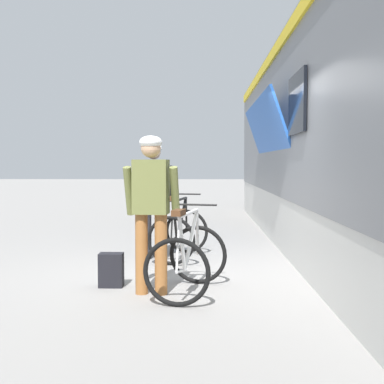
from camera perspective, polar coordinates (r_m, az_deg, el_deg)
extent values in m
plane|color=gray|center=(6.61, 0.34, -9.49)|extent=(80.00, 80.00, 0.00)
cube|color=#2356B2|center=(9.54, 8.85, 5.27)|extent=(0.60, 4.17, 1.62)
cube|color=yellow|center=(8.03, 10.68, 17.35)|extent=(0.04, 15.85, 0.20)
cube|color=black|center=(6.91, 11.77, 9.77)|extent=(0.04, 1.10, 0.80)
cylinder|color=#232328|center=(7.74, -5.12, -4.24)|extent=(0.14, 0.14, 0.90)
cylinder|color=#232328|center=(7.69, -3.54, -4.29)|extent=(0.14, 0.14, 0.90)
cube|color=black|center=(7.65, -4.36, 1.31)|extent=(0.41, 0.30, 0.60)
cylinder|color=black|center=(7.77, -6.13, 0.96)|extent=(0.13, 0.27, 0.56)
cylinder|color=black|center=(7.63, -2.40, 0.94)|extent=(0.13, 0.27, 0.56)
sphere|color=beige|center=(7.65, -4.37, 4.53)|extent=(0.22, 0.22, 0.22)
ellipsoid|color=white|center=(7.65, -4.38, 4.98)|extent=(0.30, 0.31, 0.14)
cylinder|color=#935B2D|center=(5.69, -5.72, -6.97)|extent=(0.14, 0.14, 0.90)
cylinder|color=#935B2D|center=(5.64, -3.53, -7.04)|extent=(0.14, 0.14, 0.90)
cube|color=olive|center=(5.58, -4.66, 0.59)|extent=(0.40, 0.28, 0.60)
cylinder|color=olive|center=(5.68, -7.14, 0.12)|extent=(0.12, 0.27, 0.56)
cylinder|color=olive|center=(5.57, -1.96, 0.08)|extent=(0.12, 0.27, 0.56)
sphere|color=tan|center=(5.58, -4.68, 5.01)|extent=(0.22, 0.22, 0.22)
ellipsoid|color=white|center=(5.58, -4.69, 5.63)|extent=(0.28, 0.30, 0.14)
torus|color=black|center=(8.22, -0.61, -4.46)|extent=(0.71, 0.18, 0.71)
torus|color=black|center=(7.24, -2.38, -5.52)|extent=(0.71, 0.18, 0.71)
cylinder|color=black|center=(7.84, -1.18, -3.00)|extent=(0.16, 0.64, 0.63)
cylinder|color=black|center=(7.70, -1.38, -0.87)|extent=(0.20, 0.84, 0.04)
cylinder|color=black|center=(7.43, -1.93, -3.35)|extent=(0.09, 0.28, 0.62)
cylinder|color=black|center=(7.41, -2.03, -5.52)|extent=(0.09, 0.36, 0.08)
cylinder|color=black|center=(7.26, -2.26, -3.30)|extent=(0.05, 0.15, 0.56)
cylinder|color=black|center=(8.16, -0.65, -2.57)|extent=(0.05, 0.09, 0.55)
cylinder|color=black|center=(8.11, -0.69, -0.23)|extent=(0.48, 0.11, 0.02)
cube|color=#4C2D19|center=(7.26, -2.21, -0.72)|extent=(0.14, 0.25, 0.06)
torus|color=black|center=(6.15, 0.67, -7.09)|extent=(0.71, 0.19, 0.71)
torus|color=black|center=(5.17, -1.77, -9.06)|extent=(0.71, 0.19, 0.71)
cylinder|color=white|center=(5.76, -0.08, -5.28)|extent=(0.17, 0.64, 0.63)
cylinder|color=white|center=(5.61, -0.36, -2.41)|extent=(0.21, 0.84, 0.04)
cylinder|color=white|center=(5.35, -1.12, -5.93)|extent=(0.09, 0.28, 0.62)
cylinder|color=white|center=(5.35, -1.27, -8.94)|extent=(0.10, 0.36, 0.08)
cylinder|color=white|center=(5.18, -1.60, -5.95)|extent=(0.05, 0.15, 0.56)
cylinder|color=white|center=(6.08, 0.63, -4.58)|extent=(0.05, 0.09, 0.55)
cylinder|color=black|center=(6.02, 0.58, -1.45)|extent=(0.47, 0.12, 0.02)
cube|color=#4C2D19|center=(5.17, -1.52, -2.34)|extent=(0.15, 0.26, 0.06)
cube|color=black|center=(6.10, -9.12, -8.70)|extent=(0.28, 0.18, 0.40)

